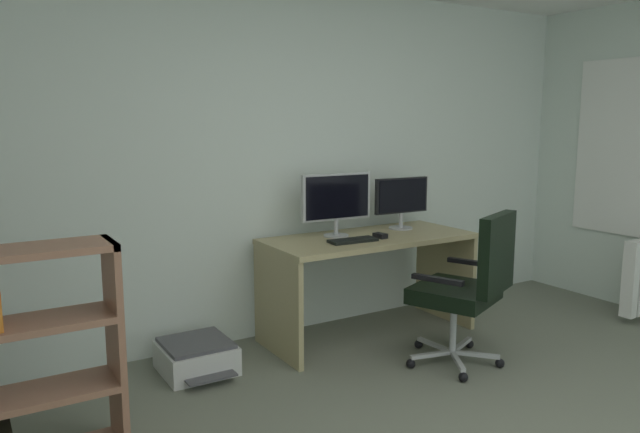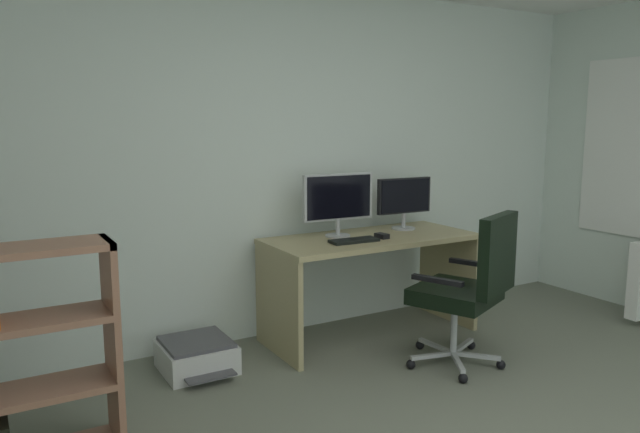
{
  "view_description": "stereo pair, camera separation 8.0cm",
  "coord_description": "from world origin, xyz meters",
  "views": [
    {
      "loc": [
        -2.08,
        -1.39,
        1.57
      ],
      "look_at": [
        -0.17,
        1.77,
        0.97
      ],
      "focal_mm": 33.97,
      "sensor_mm": 36.0,
      "label": 1
    },
    {
      "loc": [
        -2.02,
        -1.43,
        1.57
      ],
      "look_at": [
        -0.17,
        1.77,
        0.97
      ],
      "focal_mm": 33.97,
      "sensor_mm": 36.0,
      "label": 2
    }
  ],
  "objects": [
    {
      "name": "wall_back",
      "position": [
        0.0,
        2.52,
        1.25
      ],
      "size": [
        5.41,
        0.1,
        2.51
      ],
      "primitive_type": "cube",
      "color": "silver",
      "rests_on": "ground"
    },
    {
      "name": "desk",
      "position": [
        0.43,
        2.07,
        0.55
      ],
      "size": [
        1.52,
        0.67,
        0.74
      ],
      "color": "tan",
      "rests_on": "ground"
    },
    {
      "name": "monitor_main",
      "position": [
        0.22,
        2.18,
        1.01
      ],
      "size": [
        0.54,
        0.18,
        0.45
      ],
      "color": "#B2B5B7",
      "rests_on": "desk"
    },
    {
      "name": "monitor_secondary",
      "position": [
        0.81,
        2.18,
        0.98
      ],
      "size": [
        0.46,
        0.18,
        0.39
      ],
      "color": "#B2B5B7",
      "rests_on": "desk"
    },
    {
      "name": "keyboard",
      "position": [
        0.21,
        1.96,
        0.75
      ],
      "size": [
        0.35,
        0.15,
        0.02
      ],
      "primitive_type": "cube",
      "rotation": [
        0.0,
        0.0,
        -0.05
      ],
      "color": "black",
      "rests_on": "desk"
    },
    {
      "name": "computer_mouse",
      "position": [
        0.45,
        1.97,
        0.76
      ],
      "size": [
        0.07,
        0.11,
        0.03
      ],
      "primitive_type": "cube",
      "rotation": [
        0.0,
        0.0,
        0.1
      ],
      "color": "black",
      "rests_on": "desk"
    },
    {
      "name": "office_chair",
      "position": [
        0.64,
        1.28,
        0.55
      ],
      "size": [
        0.66,
        0.69,
        1.0
      ],
      "color": "#B7BABC",
      "rests_on": "ground"
    },
    {
      "name": "printer",
      "position": [
        -0.87,
        2.1,
        0.1
      ],
      "size": [
        0.43,
        0.52,
        0.2
      ],
      "color": "silver",
      "rests_on": "ground"
    }
  ]
}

